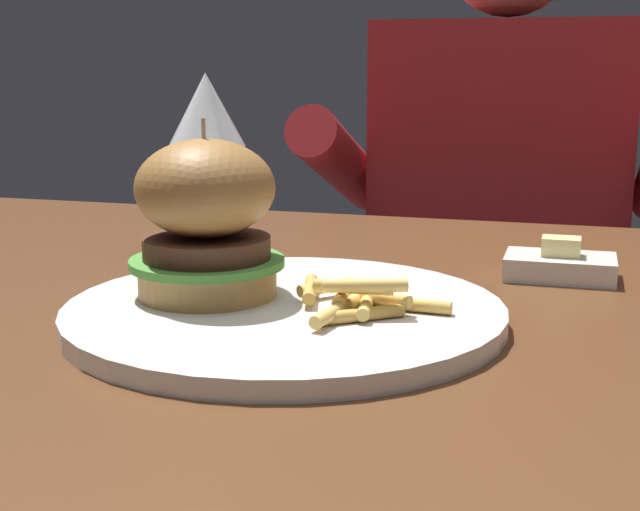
{
  "coord_description": "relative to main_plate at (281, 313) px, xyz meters",
  "views": [
    {
      "loc": [
        0.2,
        -0.66,
        0.92
      ],
      "look_at": [
        0.02,
        -0.05,
        0.78
      ],
      "focal_mm": 50.0,
      "sensor_mm": 36.0,
      "label": 1
    }
  ],
  "objects": [
    {
      "name": "diner_person",
      "position": [
        0.09,
        0.74,
        -0.18
      ],
      "size": [
        0.51,
        0.36,
        1.18
      ],
      "color": "#282833",
      "rests_on": "ground"
    },
    {
      "name": "burger_sandwich",
      "position": [
        -0.06,
        0.01,
        0.06
      ],
      "size": [
        0.11,
        0.11,
        0.13
      ],
      "color": "#B78447",
      "rests_on": "main_plate"
    },
    {
      "name": "wine_glass",
      "position": [
        -0.14,
        0.19,
        0.12
      ],
      "size": [
        0.08,
        0.08,
        0.17
      ],
      "color": "silver",
      "rests_on": "dining_table"
    },
    {
      "name": "dining_table",
      "position": [
        0.0,
        0.08,
        -0.09
      ],
      "size": [
        1.5,
        0.76,
        0.74
      ],
      "color": "#56331C",
      "rests_on": "ground"
    },
    {
      "name": "fries_pile",
      "position": [
        0.06,
        -0.01,
        0.02
      ],
      "size": [
        0.12,
        0.11,
        0.03
      ],
      "color": "gold",
      "rests_on": "main_plate"
    },
    {
      "name": "main_plate",
      "position": [
        0.0,
        0.0,
        0.0
      ],
      "size": [
        0.31,
        0.31,
        0.01
      ],
      "primitive_type": "cylinder",
      "color": "white",
      "rests_on": "dining_table"
    },
    {
      "name": "butter_dish",
      "position": [
        0.19,
        0.19,
        0.0
      ],
      "size": [
        0.09,
        0.06,
        0.04
      ],
      "color": "white",
      "rests_on": "dining_table"
    }
  ]
}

